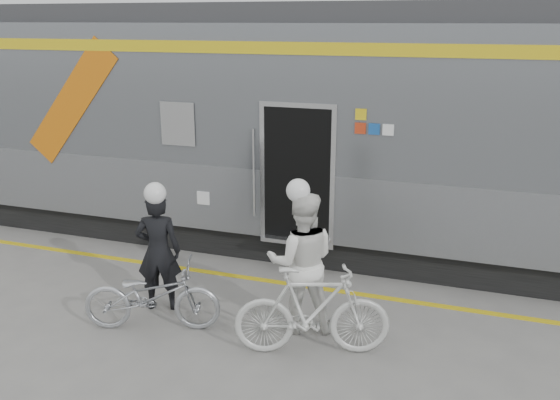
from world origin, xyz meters
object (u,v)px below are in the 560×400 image
at_px(bicycle_left, 152,296).
at_px(woman, 302,262).
at_px(bicycle_right, 312,311).
at_px(man, 158,251).

relative_size(bicycle_left, woman, 0.95).
bearing_deg(bicycle_right, man, 60.20).
height_order(man, bicycle_right, man).
bearing_deg(bicycle_right, bicycle_left, 73.94).
bearing_deg(man, woman, 164.48).
xyz_separation_m(bicycle_left, bicycle_right, (2.10, 0.09, 0.10)).
distance_m(man, bicycle_right, 2.37).
height_order(bicycle_left, woman, woman).
height_order(woman, bicycle_right, woman).
bearing_deg(bicycle_left, bicycle_right, -105.65).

